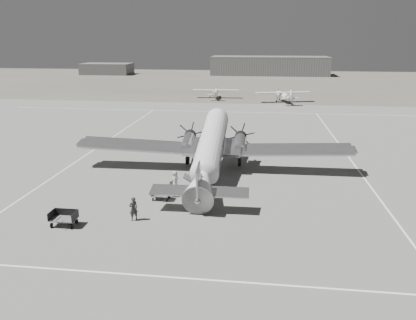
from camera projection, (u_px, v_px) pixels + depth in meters
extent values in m
plane|color=slate|center=(237.00, 191.00, 35.84)|extent=(260.00, 260.00, 0.00)
cube|color=white|center=(223.00, 281.00, 22.54)|extent=(60.00, 0.15, 0.01)
cube|color=white|center=(378.00, 197.00, 34.42)|extent=(0.15, 80.00, 0.01)
cube|color=white|center=(89.00, 153.00, 47.48)|extent=(0.15, 60.00, 0.01)
cube|color=white|center=(249.00, 112.00, 73.85)|extent=(90.00, 0.15, 0.01)
cube|color=#59564B|center=(254.00, 82.00, 126.10)|extent=(260.00, 90.00, 0.01)
cube|color=slate|center=(269.00, 67.00, 148.40)|extent=(42.00, 14.00, 6.00)
cube|color=#535353|center=(270.00, 57.00, 147.45)|extent=(42.00, 14.00, 0.60)
cube|color=#535353|center=(107.00, 69.00, 151.06)|extent=(18.00, 10.00, 4.00)
imported|color=#2B2B2B|center=(133.00, 209.00, 29.86)|extent=(0.79, 0.77, 1.83)
imported|color=#A9A9A7|center=(172.00, 188.00, 34.35)|extent=(0.66, 0.80, 1.51)
imported|color=#A8A8A6|center=(175.00, 181.00, 35.77)|extent=(0.64, 0.93, 1.80)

